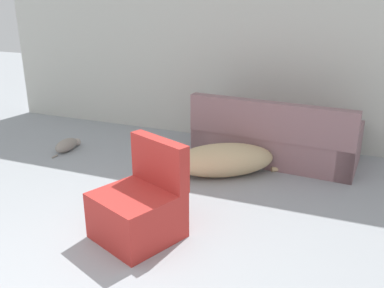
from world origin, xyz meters
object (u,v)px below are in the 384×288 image
(cat, at_px, (67,145))
(side_chair, at_px, (140,207))
(couch, at_px, (275,140))
(dog, at_px, (221,160))

(cat, xyz_separation_m, side_chair, (1.96, -1.52, 0.20))
(couch, xyz_separation_m, cat, (-2.69, -0.74, -0.18))
(dog, bearing_deg, couch, -154.09)
(couch, distance_m, dog, 0.89)
(cat, bearing_deg, side_chair, -127.32)
(cat, distance_m, side_chair, 2.49)
(dog, height_order, cat, dog)
(side_chair, bearing_deg, dog, 103.30)
(cat, bearing_deg, dog, -89.68)
(dog, distance_m, cat, 2.22)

